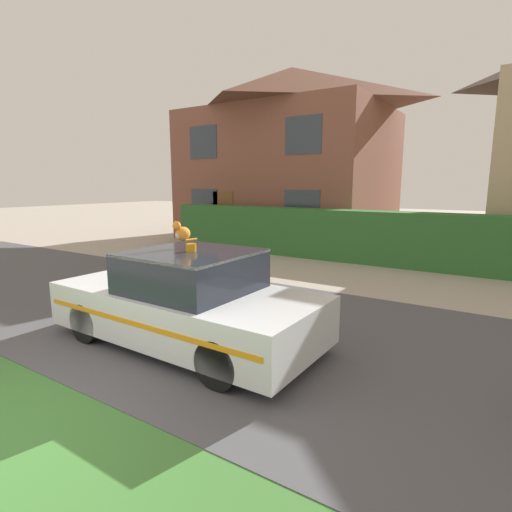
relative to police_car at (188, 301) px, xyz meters
The scene contains 5 objects.
road_strip 1.25m from the police_car, 93.70° to the left, with size 28.00×5.71×0.01m, color #4C4C51.
garden_hedge 7.73m from the police_car, 90.24° to the left, with size 13.97×0.83×1.60m, color #2D662D.
police_car is the anchor object (origin of this frame).
cat 1.04m from the police_car, 146.33° to the left, with size 0.25×0.33×0.32m.
house_left 13.22m from the police_car, 111.30° to the left, with size 8.60×6.97×7.36m.
Camera 1 is at (4.04, -1.35, 2.39)m, focal length 28.00 mm.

